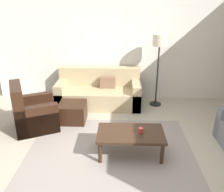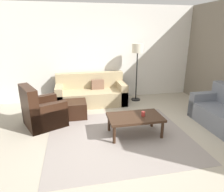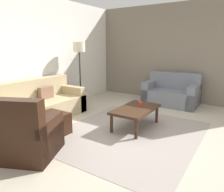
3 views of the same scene
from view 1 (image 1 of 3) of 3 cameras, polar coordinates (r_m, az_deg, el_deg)
The scene contains 9 objects.
ground_plane at distance 4.25m, azimuth -0.45°, elevation -13.39°, with size 8.00×8.00×0.00m, color #B2A893.
rear_partition at distance 6.16m, azimuth 0.47°, elevation 12.07°, with size 6.00×0.12×2.80m, color silver.
area_rug at distance 4.25m, azimuth -0.45°, elevation -13.35°, with size 2.83×2.46×0.01m, color gray.
couch_main at distance 6.00m, azimuth -2.99°, elevation 0.81°, with size 1.98×0.88×0.88m.
armchair_leather at distance 5.13m, azimuth -18.28°, elevation -4.08°, with size 1.06×1.06×0.95m.
ottoman at distance 5.27m, azimuth -9.19°, elevation -3.75°, with size 0.56×0.56×0.40m, color black.
coffee_table at distance 4.09m, azimuth 4.37°, elevation -9.07°, with size 1.10×0.64×0.41m.
cup at distance 4.03m, azimuth 6.79°, elevation -8.02°, with size 0.08×0.08×0.09m, color #B2332D.
lamp_standing at distance 5.73m, azimuth 11.00°, elevation 11.01°, with size 0.32×0.32×1.71m.
Camera 1 is at (0.14, -3.46, 2.47)m, focal length 39.12 mm.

